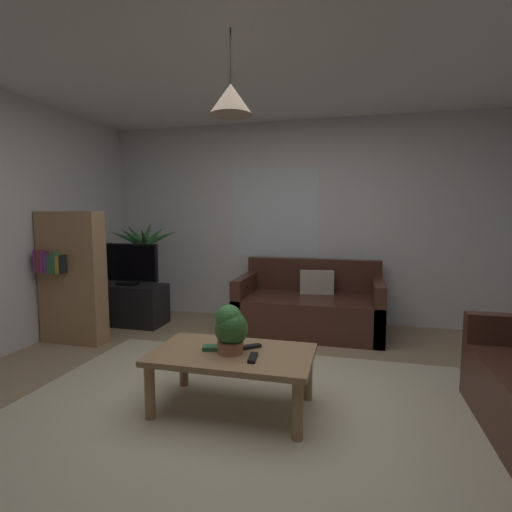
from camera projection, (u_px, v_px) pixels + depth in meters
name	position (u px, v px, depth m)	size (l,w,h in m)	color
floor	(246.00, 407.00, 2.76)	(5.08, 4.85, 0.02)	#9E8466
rug	(237.00, 420.00, 2.56)	(3.30, 2.67, 0.01)	beige
wall_back	(297.00, 222.00, 4.99)	(5.20, 0.06, 2.55)	silver
ceiling	(245.00, 29.00, 2.49)	(5.08, 4.85, 0.02)	white
window_pane	(275.00, 213.00, 5.01)	(1.13, 0.01, 1.15)	white
couch_under_window	(309.00, 309.00, 4.51)	(1.64, 0.90, 0.82)	#47281E
coffee_table	(233.00, 360.00, 2.68)	(1.11, 0.65, 0.42)	#A87F56
book_on_table_0	(214.00, 348.00, 2.71)	(0.15, 0.08, 0.03)	#387247
remote_on_table_0	(253.00, 358.00, 2.53)	(0.05, 0.16, 0.02)	black
remote_on_table_1	(250.00, 347.00, 2.75)	(0.05, 0.16, 0.02)	black
potted_plant_on_table	(231.00, 327.00, 2.64)	(0.23, 0.26, 0.34)	#B77051
tv_stand	(129.00, 304.00, 4.83)	(0.90, 0.44, 0.50)	black
tv	(127.00, 264.00, 4.75)	(0.83, 0.16, 0.51)	black
potted_palm_corner	(144.00, 270.00, 5.20)	(0.95, 0.81, 1.31)	beige
bookshelf_corner	(71.00, 277.00, 4.09)	(0.70, 0.31, 1.40)	#A87F56
pendant_lamp	(231.00, 99.00, 2.50)	(0.28, 0.28, 0.54)	black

